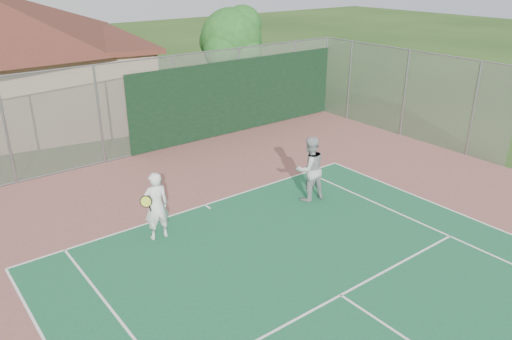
# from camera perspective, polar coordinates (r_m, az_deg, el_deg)

# --- Properties ---
(back_fence) EXTENTS (20.08, 0.11, 3.53)m
(back_fence) POSITION_cam_1_polar(r_m,az_deg,el_deg) (19.44, -8.84, 7.47)
(back_fence) COLOR gray
(back_fence) RESTS_ON ground
(side_fence_right) EXTENTS (0.08, 9.00, 3.50)m
(side_fence_right) POSITION_cam_1_polar(r_m,az_deg,el_deg) (21.29, 16.62, 8.35)
(side_fence_right) COLOR gray
(side_fence_right) RESTS_ON ground
(tree) EXTENTS (3.48, 3.29, 4.85)m
(tree) POSITION_cam_1_polar(r_m,az_deg,el_deg) (24.72, -2.67, 14.51)
(tree) COLOR #3C2A16
(tree) RESTS_ON ground
(player_white_front) EXTENTS (0.93, 0.72, 1.82)m
(player_white_front) POSITION_cam_1_polar(r_m,az_deg,el_deg) (12.96, -11.34, -4.10)
(player_white_front) COLOR silver
(player_white_front) RESTS_ON ground
(player_grey_back) EXTENTS (1.07, 0.89, 1.98)m
(player_grey_back) POSITION_cam_1_polar(r_m,az_deg,el_deg) (14.86, 6.14, 0.07)
(player_grey_back) COLOR #A7A9AC
(player_grey_back) RESTS_ON ground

